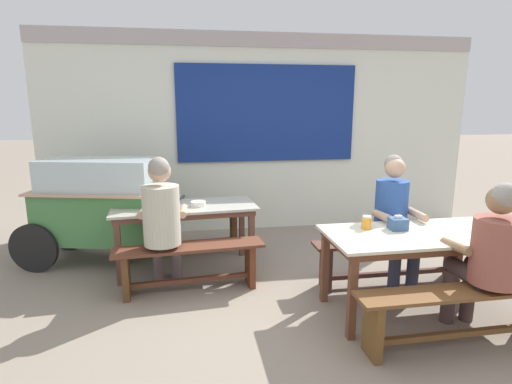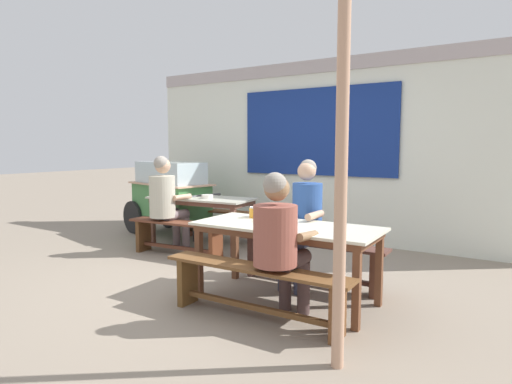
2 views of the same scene
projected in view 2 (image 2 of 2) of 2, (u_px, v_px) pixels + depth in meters
ground_plane at (218, 278)px, 4.79m from camera, size 40.00×40.00×0.00m
backdrop_wall at (316, 146)px, 6.74m from camera, size 6.11×0.23×2.75m
dining_table_far at (201, 203)px, 6.20m from camera, size 1.57×0.77×0.72m
dining_table_near at (286, 232)px, 4.05m from camera, size 1.75×0.77×0.72m
bench_far_back at (222, 221)px, 6.72m from camera, size 1.52×0.38×0.46m
bench_far_front at (178, 233)px, 5.75m from camera, size 1.45×0.41×0.46m
bench_near_back at (310, 256)px, 4.55m from camera, size 1.62×0.28×0.46m
bench_near_front at (255, 284)px, 3.61m from camera, size 1.70×0.29×0.46m
food_cart at (170, 193)px, 7.00m from camera, size 1.89×1.07×1.20m
person_right_near_table at (304, 216)px, 4.47m from camera, size 0.43×0.54×1.31m
person_near_front at (279, 237)px, 3.52m from camera, size 0.47×0.58×1.25m
person_left_back_turned at (166, 198)px, 5.86m from camera, size 0.46×0.58×1.32m
tissue_box at (272, 216)px, 4.24m from camera, size 0.14×0.13×0.13m
condiment_jar at (253, 212)px, 4.43m from camera, size 0.08×0.08×0.12m
soup_bowl at (207, 197)px, 6.07m from camera, size 0.16×0.16×0.05m
wooden_support_post at (341, 178)px, 2.74m from camera, size 0.08×0.08×2.50m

